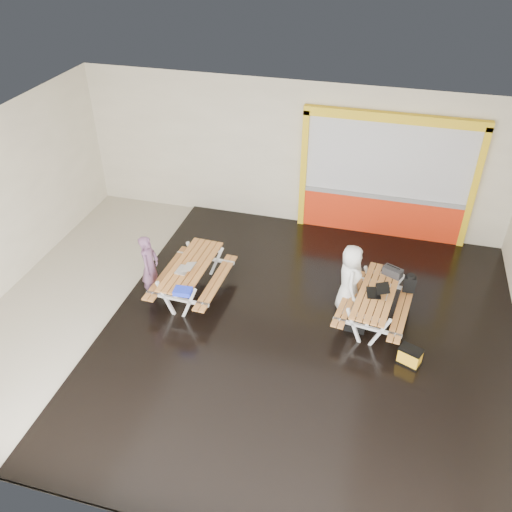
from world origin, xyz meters
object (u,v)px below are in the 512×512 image
(backpack, at_px, (410,283))
(picnic_table_left, at_px, (192,272))
(dark_case, at_px, (355,325))
(person_left, at_px, (150,267))
(toolbox, at_px, (393,272))
(person_right, at_px, (350,279))
(laptop_right, at_px, (377,291))
(fluke_bag, at_px, (410,356))
(picnic_table_right, at_px, (376,299))
(blue_pouch, at_px, (183,291))
(laptop_left, at_px, (185,269))

(backpack, bearing_deg, picnic_table_left, -171.37)
(dark_case, bearing_deg, person_left, -178.49)
(person_left, bearing_deg, toolbox, -79.83)
(person_right, height_order, laptop_right, person_right)
(person_right, distance_m, fluke_bag, 1.80)
(picnic_table_right, height_order, dark_case, picnic_table_right)
(picnic_table_left, distance_m, toolbox, 3.92)
(picnic_table_left, height_order, dark_case, picnic_table_left)
(person_right, bearing_deg, fluke_bag, -143.65)
(person_right, xyz_separation_m, blue_pouch, (-2.89, -1.22, 0.04))
(picnic_table_left, relative_size, person_right, 1.34)
(picnic_table_right, xyz_separation_m, laptop_left, (-3.65, -0.34, 0.24))
(person_right, distance_m, backpack, 1.15)
(fluke_bag, bearing_deg, laptop_right, 127.19)
(person_right, height_order, toolbox, person_right)
(person_left, bearing_deg, fluke_bag, -98.71)
(person_left, distance_m, dark_case, 4.10)
(picnic_table_right, bearing_deg, laptop_left, -174.62)
(person_right, relative_size, laptop_right, 3.27)
(person_left, xyz_separation_m, laptop_left, (0.69, 0.09, 0.02))
(blue_pouch, bearing_deg, backpack, 20.70)
(picnic_table_right, height_order, laptop_left, laptop_left)
(laptop_right, bearing_deg, picnic_table_right, 83.50)
(fluke_bag, bearing_deg, picnic_table_right, 125.59)
(backpack, bearing_deg, blue_pouch, -159.30)
(toolbox, bearing_deg, laptop_left, -166.41)
(picnic_table_left, distance_m, picnic_table_right, 3.61)
(backpack, height_order, dark_case, backpack)
(laptop_left, relative_size, toolbox, 0.90)
(person_left, bearing_deg, dark_case, -91.04)
(fluke_bag, bearing_deg, person_right, 135.85)
(picnic_table_right, relative_size, person_right, 1.35)
(dark_case, height_order, fluke_bag, fluke_bag)
(person_right, xyz_separation_m, dark_case, (0.24, -0.55, -0.64))
(picnic_table_left, height_order, toolbox, toolbox)
(picnic_table_right, distance_m, person_right, 0.61)
(toolbox, relative_size, fluke_bag, 0.91)
(laptop_right, xyz_separation_m, dark_case, (-0.29, -0.28, -0.66))
(person_left, relative_size, dark_case, 3.72)
(toolbox, bearing_deg, picnic_table_left, -169.30)
(blue_pouch, distance_m, fluke_bag, 4.17)
(picnic_table_left, xyz_separation_m, dark_case, (3.31, -0.20, -0.46))
(person_left, xyz_separation_m, blue_pouch, (0.91, -0.57, 0.02))
(laptop_left, xyz_separation_m, blue_pouch, (0.22, -0.66, -0.00))
(person_right, relative_size, blue_pouch, 4.46)
(blue_pouch, relative_size, toolbox, 0.79)
(picnic_table_right, height_order, blue_pouch, blue_pouch)
(laptop_right, bearing_deg, fluke_bag, -52.81)
(laptop_right, relative_size, toolbox, 1.07)
(picnic_table_right, distance_m, fluke_bag, 1.26)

